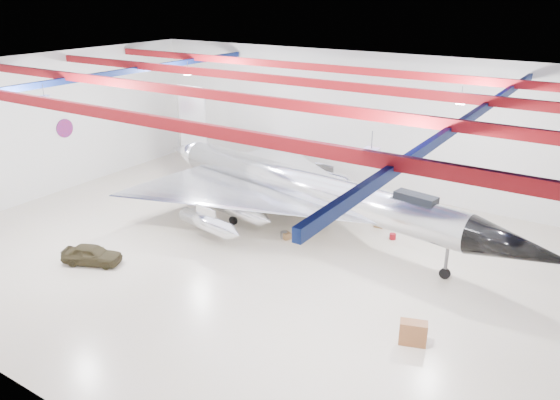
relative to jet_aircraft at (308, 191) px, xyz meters
The scene contains 16 objects.
floor 5.91m from the jet_aircraft, 99.80° to the right, with size 40.00×40.00×0.00m, color beige.
wall_back 10.27m from the jet_aircraft, 95.13° to the left, with size 40.00×40.00×0.00m, color silver.
wall_left 21.67m from the jet_aircraft, 166.20° to the right, with size 30.00×30.00×0.00m, color silver.
ceiling 9.71m from the jet_aircraft, 99.80° to the right, with size 40.00×40.00×0.00m, color #0A0F38.
ceiling_structure 9.15m from the jet_aircraft, 99.80° to the right, with size 39.50×29.50×1.08m.
wall_roundel 21.17m from the jet_aircraft, behind, with size 1.50×1.50×0.10m, color #B21414.
jet_aircraft is the anchor object (origin of this frame).
jeep 14.22m from the jet_aircraft, 126.47° to the right, with size 1.43×3.55×1.21m, color #39311C.
desk 13.77m from the jet_aircraft, 38.60° to the right, with size 1.26×0.63×1.16m, color brown.
toolbox_red 3.90m from the jet_aircraft, 135.86° to the left, with size 0.41×0.33×0.29m, color maroon.
engine_drum 3.31m from the jet_aircraft, 107.78° to the right, with size 0.48×0.48×0.43m, color #59595B.
parts_bin 5.66m from the jet_aircraft, 38.32° to the left, with size 0.63×0.50×0.44m, color olive.
crate_small 9.08m from the jet_aircraft, 161.49° to the left, with size 0.36×0.29×0.25m, color #59595B.
tool_chest 6.35m from the jet_aircraft, 17.75° to the left, with size 0.43×0.43×0.39m, color maroon.
oil_barrel 3.30m from the jet_aircraft, 103.12° to the right, with size 0.61×0.49×0.43m, color olive.
spares_box 6.64m from the jet_aircraft, 73.94° to the left, with size 0.37×0.37×0.33m, color #59595B.
Camera 1 is at (17.93, -24.59, 15.45)m, focal length 35.00 mm.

